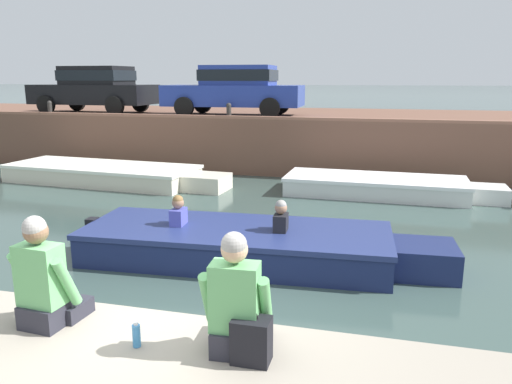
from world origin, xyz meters
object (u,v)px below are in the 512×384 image
at_px(mooring_bollard_west, 50,107).
at_px(person_seated_left, 45,283).
at_px(car_left_inner_blue, 236,88).
at_px(motorboat_passing, 250,245).
at_px(boat_moored_west_cream, 110,174).
at_px(mooring_bollard_mid, 229,110).
at_px(backpack_on_ledge, 252,340).
at_px(boat_moored_central_white, 383,187).
at_px(car_leftmost_black, 95,87).
at_px(person_seated_right, 236,305).
at_px(bottle_drink, 136,335).

distance_m(mooring_bollard_west, person_seated_left, 13.48).
relative_size(car_left_inner_blue, person_seated_left, 4.51).
distance_m(motorboat_passing, car_left_inner_blue, 8.83).
xyz_separation_m(boat_moored_west_cream, mooring_bollard_mid, (2.74, 2.21, 1.65)).
distance_m(mooring_bollard_mid, person_seated_left, 11.07).
relative_size(mooring_bollard_west, backpack_on_ledge, 1.09).
relative_size(boat_moored_central_white, person_seated_left, 5.38).
bearing_deg(boat_moored_central_white, motorboat_passing, -111.18).
bearing_deg(car_leftmost_black, boat_moored_central_white, -17.20).
distance_m(boat_moored_central_white, motorboat_passing, 5.52).
distance_m(mooring_bollard_mid, person_seated_right, 11.47).
height_order(car_leftmost_black, mooring_bollard_west, car_leftmost_black).
xyz_separation_m(mooring_bollard_west, mooring_bollard_mid, (6.10, 0.00, 0.00)).
height_order(boat_moored_central_white, car_leftmost_black, car_leftmost_black).
bearing_deg(motorboat_passing, mooring_bollard_mid, 109.84).
xyz_separation_m(mooring_bollard_west, bottle_drink, (8.81, -11.04, -1.02)).
bearing_deg(person_seated_left, motorboat_passing, 79.21).
xyz_separation_m(boat_moored_central_white, person_seated_left, (-2.73, -8.99, 0.92)).
relative_size(person_seated_right, bottle_drink, 4.73).
bearing_deg(bottle_drink, backpack_on_ledge, 1.99).
bearing_deg(bottle_drink, mooring_bollard_west, 128.58).
height_order(mooring_bollard_mid, backpack_on_ledge, mooring_bollard_mid).
relative_size(car_leftmost_black, backpack_on_ledge, 10.14).
xyz_separation_m(person_seated_left, backpack_on_ledge, (1.82, -0.12, -0.20)).
relative_size(motorboat_passing, backpack_on_ledge, 14.34).
xyz_separation_m(motorboat_passing, mooring_bollard_west, (-8.64, 7.05, 1.63)).
distance_m(person_seated_left, bottle_drink, 0.95).
xyz_separation_m(boat_moored_west_cream, person_seated_right, (6.22, -8.69, 0.91)).
bearing_deg(mooring_bollard_mid, bottle_drink, -76.20).
relative_size(boat_moored_central_white, motorboat_passing, 0.89).
distance_m(boat_moored_west_cream, backpack_on_ledge, 10.89).
xyz_separation_m(car_leftmost_black, mooring_bollard_west, (-1.04, -1.07, -0.61)).
distance_m(car_left_inner_blue, mooring_bollard_mid, 1.23).
bearing_deg(mooring_bollard_mid, boat_moored_central_white, -22.77).
xyz_separation_m(person_seated_left, bottle_drink, (0.90, -0.15, -0.28)).
bearing_deg(boat_moored_west_cream, car_left_inner_blue, 51.20).
height_order(boat_moored_central_white, bottle_drink, bottle_drink).
distance_m(boat_moored_central_white, mooring_bollard_mid, 5.20).
height_order(boat_moored_west_cream, car_leftmost_black, car_leftmost_black).
bearing_deg(car_leftmost_black, boat_moored_west_cream, -54.74).
relative_size(mooring_bollard_mid, person_seated_left, 0.46).
distance_m(boat_moored_west_cream, car_leftmost_black, 4.61).
bearing_deg(mooring_bollard_west, person_seated_left, -54.02).
bearing_deg(person_seated_left, boat_moored_central_white, 73.12).
bearing_deg(person_seated_left, car_left_inner_blue, 99.10).
relative_size(boat_moored_west_cream, person_seated_right, 6.65).
bearing_deg(backpack_on_ledge, motorboat_passing, 105.32).
distance_m(boat_moored_west_cream, boat_moored_central_white, 7.29).
bearing_deg(motorboat_passing, bottle_drink, -87.60).
distance_m(car_leftmost_black, person_seated_right, 14.76).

